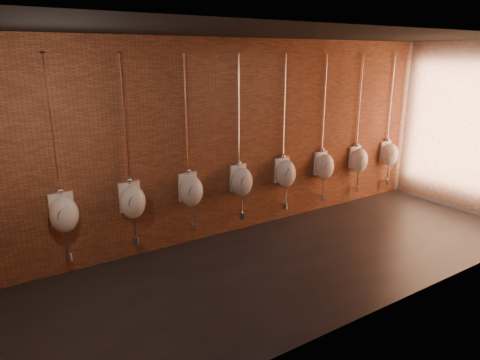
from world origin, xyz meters
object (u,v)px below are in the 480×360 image
object	(u,v)px
urinal_5	(286,173)
urinal_6	(324,166)
urinal_2	(132,201)
urinal_8	(389,154)
urinal_3	(191,190)
urinal_1	(64,213)
urinal_4	(242,181)
urinal_7	(359,159)

from	to	relation	value
urinal_5	urinal_6	world-z (taller)	same
urinal_2	urinal_8	bearing A→B (deg)	0.00
urinal_3	urinal_6	bearing A→B (deg)	0.00
urinal_2	urinal_1	bearing A→B (deg)	180.00
urinal_1	urinal_8	distance (m)	6.57
urinal_4	urinal_8	xyz separation A→B (m)	(3.75, 0.00, 0.00)
urinal_4	urinal_6	world-z (taller)	same
urinal_5	urinal_6	bearing A→B (deg)	0.00
urinal_2	urinal_4	size ratio (longest dim) A/B	1.00
urinal_2	urinal_3	bearing A→B (deg)	0.00
urinal_2	urinal_6	world-z (taller)	same
urinal_1	urinal_2	size ratio (longest dim) A/B	1.00
urinal_2	urinal_6	xyz separation A→B (m)	(3.75, 0.00, 0.00)
urinal_1	urinal_2	distance (m)	0.94
urinal_8	urinal_6	bearing A→B (deg)	180.00
urinal_6	urinal_7	size ratio (longest dim) A/B	1.00
urinal_4	urinal_6	distance (m)	1.88
urinal_6	urinal_7	xyz separation A→B (m)	(0.94, 0.00, 0.00)
urinal_1	urinal_8	xyz separation A→B (m)	(6.57, 0.00, 0.00)
urinal_3	urinal_2	bearing A→B (deg)	180.00
urinal_8	urinal_1	bearing A→B (deg)	180.00
urinal_2	urinal_7	world-z (taller)	same
urinal_5	urinal_6	distance (m)	0.94
urinal_1	urinal_4	distance (m)	2.82
urinal_4	urinal_7	distance (m)	2.82
urinal_3	urinal_7	size ratio (longest dim) A/B	1.00
urinal_6	urinal_2	bearing A→B (deg)	180.00
urinal_2	urinal_7	size ratio (longest dim) A/B	1.00
urinal_2	urinal_4	distance (m)	1.88
urinal_7	urinal_3	bearing A→B (deg)	180.00
urinal_1	urinal_8	bearing A→B (deg)	0.00
urinal_4	urinal_5	bearing A→B (deg)	0.00
urinal_3	urinal_7	xyz separation A→B (m)	(3.75, 0.00, 0.00)
urinal_4	urinal_5	size ratio (longest dim) A/B	1.00
urinal_4	urinal_8	bearing A→B (deg)	0.00
urinal_1	urinal_3	bearing A→B (deg)	0.00
urinal_6	urinal_8	size ratio (longest dim) A/B	1.00
urinal_1	urinal_6	xyz separation A→B (m)	(4.69, 0.00, 0.00)
urinal_5	urinal_6	xyz separation A→B (m)	(0.94, 0.00, 0.00)
urinal_2	urinal_4	bearing A→B (deg)	0.00
urinal_7	urinal_2	bearing A→B (deg)	180.00
urinal_6	urinal_8	world-z (taller)	same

